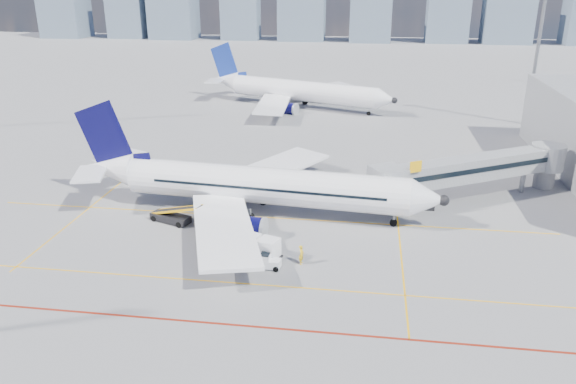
{
  "coord_description": "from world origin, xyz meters",
  "views": [
    {
      "loc": [
        10.21,
        -46.32,
        23.99
      ],
      "look_at": [
        2.78,
        5.53,
        4.0
      ],
      "focal_mm": 35.0,
      "sensor_mm": 36.0,
      "label": 1
    }
  ],
  "objects_px": {
    "main_aircraft": "(250,185)",
    "second_aircraft": "(296,91)",
    "baggage_tug": "(268,261)",
    "cargo_dolly": "(259,247)",
    "ramp_worker": "(301,255)",
    "belt_loader": "(172,216)"
  },
  "relations": [
    {
      "from": "main_aircraft",
      "to": "second_aircraft",
      "type": "bearing_deg",
      "value": 97.53
    },
    {
      "from": "main_aircraft",
      "to": "baggage_tug",
      "type": "height_order",
      "value": "main_aircraft"
    },
    {
      "from": "main_aircraft",
      "to": "baggage_tug",
      "type": "relative_size",
      "value": 19.52
    },
    {
      "from": "cargo_dolly",
      "to": "ramp_worker",
      "type": "height_order",
      "value": "cargo_dolly"
    },
    {
      "from": "main_aircraft",
      "to": "cargo_dolly",
      "type": "xyz_separation_m",
      "value": [
        3.01,
        -10.54,
        -2.02
      ]
    },
    {
      "from": "baggage_tug",
      "to": "belt_loader",
      "type": "xyz_separation_m",
      "value": [
        -11.75,
        8.4,
        -0.0
      ]
    },
    {
      "from": "belt_loader",
      "to": "ramp_worker",
      "type": "height_order",
      "value": "belt_loader"
    },
    {
      "from": "ramp_worker",
      "to": "belt_loader",
      "type": "bearing_deg",
      "value": 67.9
    },
    {
      "from": "main_aircraft",
      "to": "belt_loader",
      "type": "relative_size",
      "value": 6.47
    },
    {
      "from": "main_aircraft",
      "to": "ramp_worker",
      "type": "distance_m",
      "value": 13.11
    },
    {
      "from": "second_aircraft",
      "to": "baggage_tug",
      "type": "height_order",
      "value": "second_aircraft"
    },
    {
      "from": "main_aircraft",
      "to": "cargo_dolly",
      "type": "distance_m",
      "value": 11.14
    },
    {
      "from": "cargo_dolly",
      "to": "ramp_worker",
      "type": "relative_size",
      "value": 2.4
    },
    {
      "from": "second_aircraft",
      "to": "belt_loader",
      "type": "distance_m",
      "value": 58.46
    },
    {
      "from": "main_aircraft",
      "to": "ramp_worker",
      "type": "height_order",
      "value": "main_aircraft"
    },
    {
      "from": "main_aircraft",
      "to": "baggage_tug",
      "type": "xyz_separation_m",
      "value": [
        4.11,
        -12.12,
        -2.55
      ]
    },
    {
      "from": "belt_loader",
      "to": "cargo_dolly",
      "type": "bearing_deg",
      "value": -12.02
    },
    {
      "from": "second_aircraft",
      "to": "baggage_tug",
      "type": "distance_m",
      "value": 66.89
    },
    {
      "from": "second_aircraft",
      "to": "belt_loader",
      "type": "height_order",
      "value": "second_aircraft"
    },
    {
      "from": "second_aircraft",
      "to": "cargo_dolly",
      "type": "distance_m",
      "value": 65.2
    },
    {
      "from": "belt_loader",
      "to": "ramp_worker",
      "type": "xyz_separation_m",
      "value": [
        14.56,
        -7.17,
        0.24
      ]
    },
    {
      "from": "cargo_dolly",
      "to": "baggage_tug",
      "type": "bearing_deg",
      "value": -36.68
    }
  ]
}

